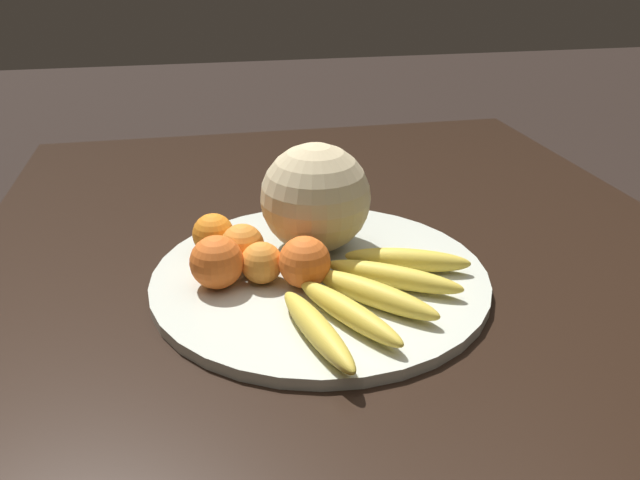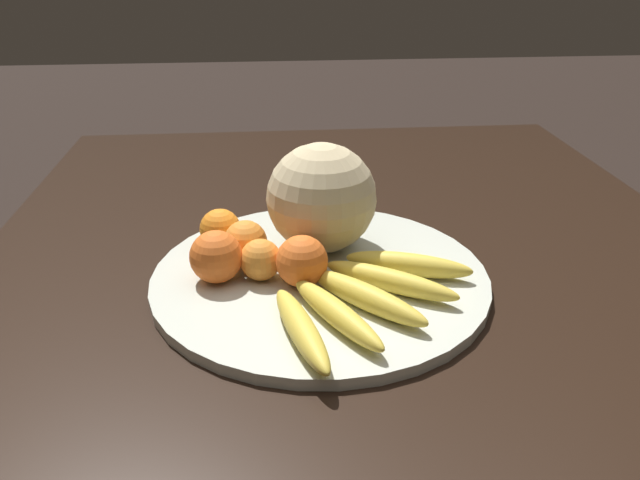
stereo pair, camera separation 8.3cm
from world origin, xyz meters
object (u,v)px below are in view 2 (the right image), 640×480
at_px(banana_bunch, 363,295).
at_px(orange_mid_center, 261,260).
at_px(kitchen_table, 361,335).
at_px(orange_front_right, 220,229).
at_px(orange_back_right, 302,261).
at_px(orange_front_left, 216,255).
at_px(orange_back_left, 246,242).
at_px(fruit_bowl, 320,277).
at_px(melon, 321,198).

relative_size(banana_bunch, orange_mid_center, 4.93).
height_order(kitchen_table, orange_mid_center, orange_mid_center).
height_order(orange_front_right, orange_back_right, orange_back_right).
bearing_deg(orange_front_left, banana_bunch, -115.08).
height_order(kitchen_table, orange_back_left, orange_back_left).
xyz_separation_m(banana_bunch, orange_back_left, (0.13, 0.15, 0.01)).
bearing_deg(banana_bunch, orange_front_right, -176.36).
distance_m(orange_mid_center, orange_back_left, 0.06).
bearing_deg(orange_back_right, orange_front_right, 43.52).
bearing_deg(fruit_bowl, orange_front_left, 91.28).
bearing_deg(orange_back_right, banana_bunch, -129.91).
height_order(melon, orange_front_right, melon).
distance_m(kitchen_table, orange_mid_center, 0.19).
height_order(fruit_bowl, orange_front_right, orange_front_right).
distance_m(kitchen_table, orange_back_left, 0.21).
distance_m(fruit_bowl, orange_mid_center, 0.09).
relative_size(fruit_bowl, orange_mid_center, 8.19).
xyz_separation_m(orange_front_left, orange_front_right, (0.09, -0.00, -0.01)).
xyz_separation_m(banana_bunch, orange_front_right, (0.18, 0.18, 0.01)).
distance_m(melon, banana_bunch, 0.18).
height_order(kitchen_table, fruit_bowl, fruit_bowl).
height_order(kitchen_table, orange_front_left, orange_front_left).
relative_size(fruit_bowl, banana_bunch, 1.66).
relative_size(fruit_bowl, orange_back_right, 6.68).
bearing_deg(orange_back_left, fruit_bowl, -112.92).
bearing_deg(orange_mid_center, orange_back_right, -110.20).
bearing_deg(orange_back_left, orange_front_right, 38.99).
bearing_deg(orange_mid_center, orange_front_right, 30.67).
relative_size(kitchen_table, orange_front_right, 25.07).
bearing_deg(orange_back_left, melon, -72.97).
xyz_separation_m(kitchen_table, banana_bunch, (-0.08, 0.01, 0.12)).
relative_size(orange_back_left, orange_back_right, 0.89).
height_order(orange_mid_center, orange_back_left, orange_back_left).
xyz_separation_m(orange_front_left, orange_mid_center, (-0.01, -0.06, -0.01)).
bearing_deg(banana_bunch, orange_back_left, -174.27).
bearing_deg(fruit_bowl, orange_back_left, 67.08).
bearing_deg(orange_back_left, banana_bunch, -131.99).
height_order(fruit_bowl, banana_bunch, banana_bunch).
bearing_deg(orange_front_right, kitchen_table, -116.17).
xyz_separation_m(kitchen_table, melon, (0.08, 0.05, 0.18)).
xyz_separation_m(orange_back_left, orange_back_right, (-0.07, -0.07, 0.00)).
height_order(fruit_bowl, orange_front_left, orange_front_left).
relative_size(melon, orange_front_left, 2.24).
bearing_deg(orange_mid_center, banana_bunch, -122.47).
xyz_separation_m(fruit_bowl, banana_bunch, (-0.09, -0.05, 0.02)).
xyz_separation_m(orange_front_right, orange_mid_center, (-0.10, -0.06, -0.00)).
bearing_deg(orange_front_left, orange_front_right, -0.01).
distance_m(banana_bunch, orange_back_right, 0.10).
bearing_deg(orange_back_right, melon, -18.62).
xyz_separation_m(melon, orange_front_right, (0.01, 0.15, -0.05)).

